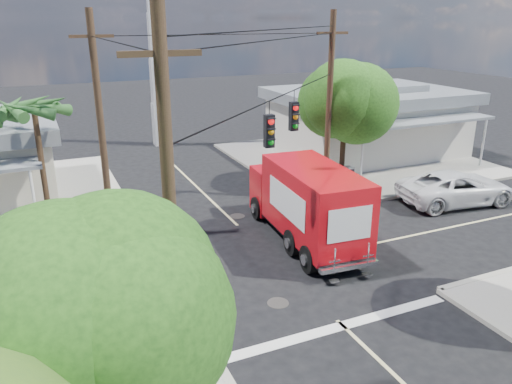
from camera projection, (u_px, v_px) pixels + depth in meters
ground at (278, 264)px, 18.49m from camera, size 120.00×120.00×0.00m
sidewalk_ne at (354, 159)px, 32.04m from camera, size 14.12×14.12×0.14m
road_markings at (297, 282)px, 17.22m from camera, size 32.00×32.00×0.01m
building_ne at (367, 119)px, 32.86m from camera, size 11.80×10.20×4.50m
radio_tower at (155, 64)px, 34.05m from camera, size 0.80×0.80×17.00m
tree_sw_front at (99, 306)px, 7.87m from camera, size 3.88×3.78×6.03m
tree_ne_front at (346, 98)px, 25.53m from camera, size 4.21×4.14×6.66m
tree_ne_back at (362, 100)px, 28.62m from camera, size 3.77×3.66×5.82m
palm_nw_front at (34, 111)px, 20.39m from camera, size 3.01×3.08×5.59m
utility_poles at (220, 136)px, 17.72m from camera, size 12.00×10.68×9.00m
vending_boxes at (336, 178)px, 26.12m from camera, size 1.90×0.50×1.10m
delivery_truck at (306, 202)px, 19.98m from camera, size 2.90×7.65×3.25m
parked_car at (457, 188)px, 24.35m from camera, size 6.06×3.40×1.60m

